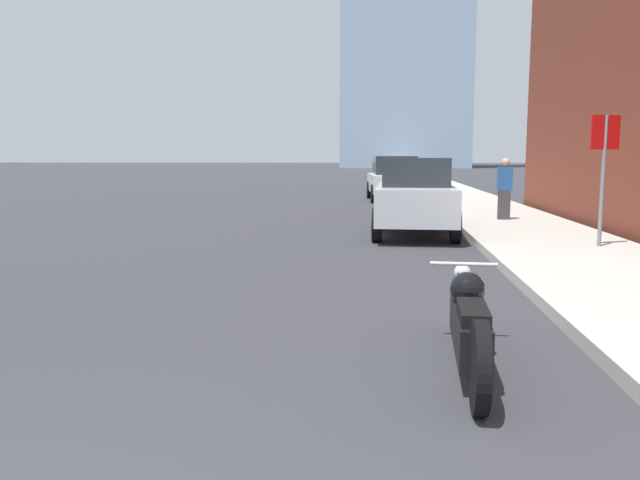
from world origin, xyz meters
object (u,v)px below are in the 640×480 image
at_px(parked_car_silver, 415,197).
at_px(pedestrian, 505,188).
at_px(parked_car_white, 394,178).
at_px(stop_sign, 604,158).
at_px(motorcycle, 469,323).

bearing_deg(parked_car_silver, pedestrian, 46.88).
xyz_separation_m(parked_car_silver, parked_car_white, (-0.27, 11.36, 0.02)).
distance_m(parked_car_silver, pedestrian, 3.41).
bearing_deg(parked_car_silver, stop_sign, -36.03).
bearing_deg(pedestrian, stop_sign, -80.98).
distance_m(motorcycle, stop_sign, 7.32).
bearing_deg(stop_sign, pedestrian, 99.02).
bearing_deg(motorcycle, parked_car_silver, 93.15).
height_order(motorcycle, parked_car_white, parked_car_white).
bearing_deg(parked_car_white, stop_sign, -80.51).
distance_m(parked_car_silver, stop_sign, 4.10).
relative_size(motorcycle, parked_car_silver, 0.63).
bearing_deg(stop_sign, motorcycle, -116.16).
height_order(parked_car_silver, pedestrian, parked_car_silver).
bearing_deg(motorcycle, parked_car_white, 93.92).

